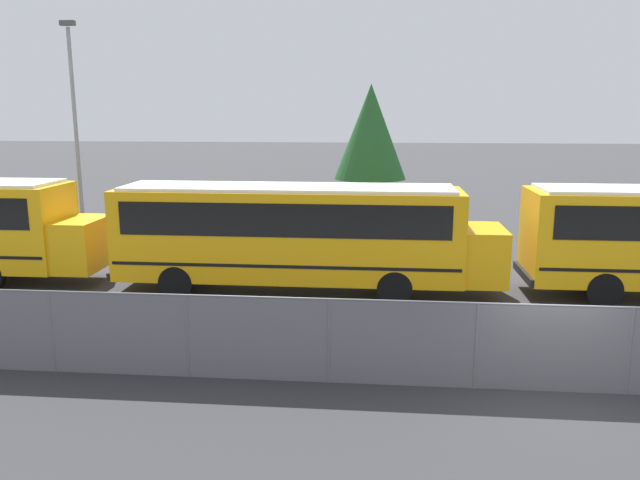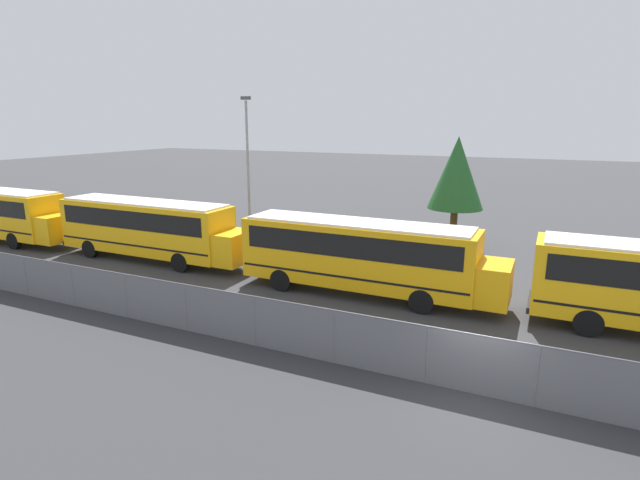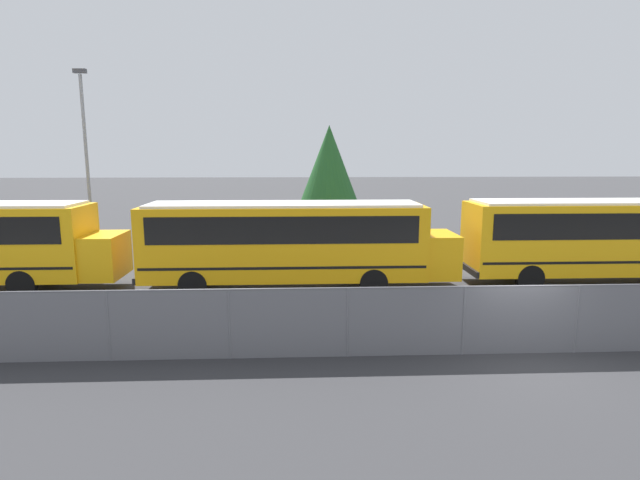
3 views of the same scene
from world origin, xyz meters
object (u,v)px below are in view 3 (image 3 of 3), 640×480
object	(u,v)px
light_pole	(87,159)
tree_0	(329,164)
school_bus_3	(607,234)
school_bus_2	(291,238)

from	to	relation	value
light_pole	tree_0	bearing A→B (deg)	19.53
school_bus_3	light_pole	world-z (taller)	light_pole
school_bus_3	light_pole	size ratio (longest dim) A/B	1.31
light_pole	school_bus_2	bearing A→B (deg)	-31.88
tree_0	school_bus_2	bearing A→B (deg)	-101.36
school_bus_3	tree_0	world-z (taller)	tree_0
school_bus_3	light_pole	xyz separation A→B (m)	(-22.93, 5.86, 2.99)
school_bus_3	tree_0	distance (m)	15.02
school_bus_2	tree_0	size ratio (longest dim) A/B	1.76
school_bus_3	tree_0	size ratio (longest dim) A/B	1.76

